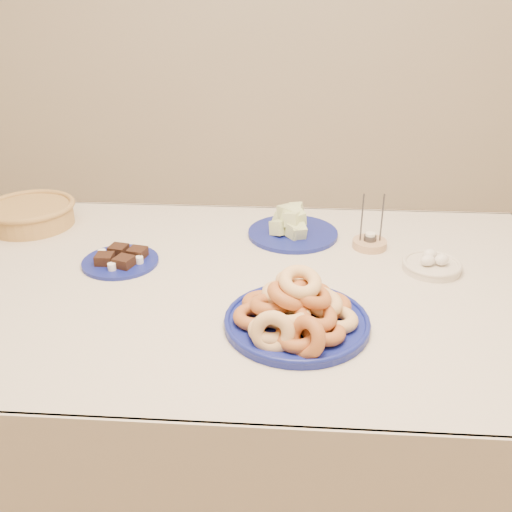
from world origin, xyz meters
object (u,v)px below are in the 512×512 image
donut_platter (297,313)px  candle_holder (370,243)px  dining_table (257,314)px  wicker_basket (30,213)px  egg_bowl (432,264)px  brownie_plate (121,260)px  melon_plate (292,227)px

donut_platter → candle_holder: candle_holder is taller
dining_table → wicker_basket: (-0.77, 0.33, 0.15)m
dining_table → egg_bowl: bearing=11.6°
dining_table → wicker_basket: bearing=156.5°
donut_platter → brownie_plate: donut_platter is taller
egg_bowl → melon_plate: bearing=151.8°
dining_table → donut_platter: bearing=-64.2°
candle_holder → egg_bowl: 0.21m
brownie_plate → candle_holder: 0.74m
donut_platter → wicker_basket: bearing=147.7°
donut_platter → candle_holder: size_ratio=2.53×
brownie_plate → candle_holder: (0.72, 0.16, 0.00)m
melon_plate → brownie_plate: size_ratio=1.33×
egg_bowl → brownie_plate: bearing=-178.7°
brownie_plate → wicker_basket: size_ratio=0.73×
melon_plate → candle_holder: 0.25m
melon_plate → egg_bowl: melon_plate is taller
dining_table → egg_bowl: egg_bowl is taller
donut_platter → egg_bowl: size_ratio=2.06×
candle_holder → melon_plate: bearing=162.8°
brownie_plate → egg_bowl: (0.88, 0.02, 0.01)m
candle_holder → wicker_basket: bearing=174.9°
donut_platter → dining_table: bearing=115.8°
wicker_basket → egg_bowl: wicker_basket is taller
melon_plate → candle_holder: bearing=-17.2°
melon_plate → donut_platter: bearing=-88.1°
brownie_plate → donut_platter: bearing=-30.6°
wicker_basket → egg_bowl: bearing=-10.7°
brownie_plate → egg_bowl: egg_bowl is taller
donut_platter → wicker_basket: 1.03m
donut_platter → brownie_plate: bearing=149.4°
melon_plate → wicker_basket: bearing=178.3°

